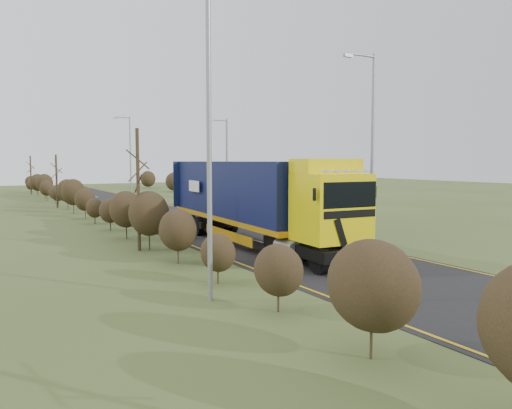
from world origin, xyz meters
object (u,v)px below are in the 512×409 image
at_px(lorry, 252,197).
at_px(speed_sign, 234,196).
at_px(streetlight_near, 371,139).
at_px(car_red_hatchback, 230,205).
at_px(car_blue_sedan, 232,204).

bearing_deg(lorry, speed_sign, 70.06).
bearing_deg(speed_sign, streetlight_near, -86.15).
bearing_deg(car_red_hatchback, car_blue_sedan, -137.84).
relative_size(car_red_hatchback, speed_sign, 1.72).
bearing_deg(streetlight_near, car_blue_sedan, 85.17).
bearing_deg(car_red_hatchback, lorry, 51.79).
distance_m(car_red_hatchback, speed_sign, 3.76).
xyz_separation_m(lorry, car_red_hatchback, (6.32, 15.01, -1.85)).
bearing_deg(car_blue_sedan, car_red_hatchback, 52.19).
distance_m(car_blue_sedan, streetlight_near, 20.21).
bearing_deg(speed_sign, lorry, -113.25).
xyz_separation_m(car_red_hatchback, streetlight_near, (-0.37, -17.51, 4.90)).
bearing_deg(car_red_hatchback, speed_sign, 53.20).
xyz_separation_m(lorry, speed_sign, (5.00, 11.64, -0.83)).
height_order(lorry, car_blue_sedan, lorry).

